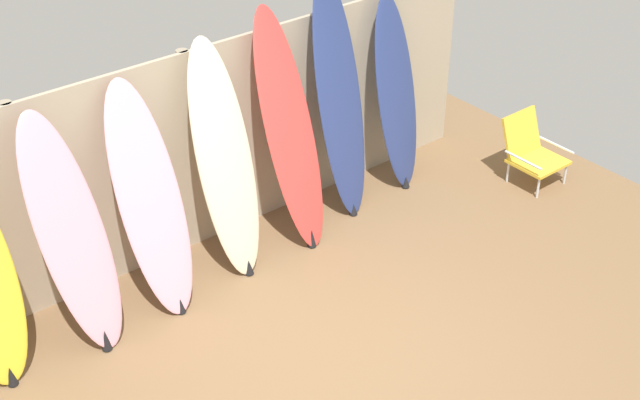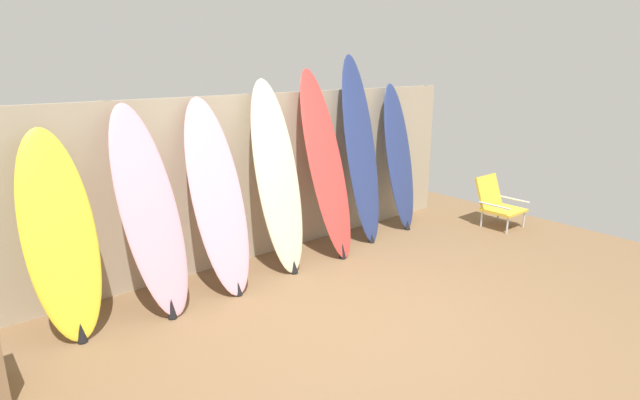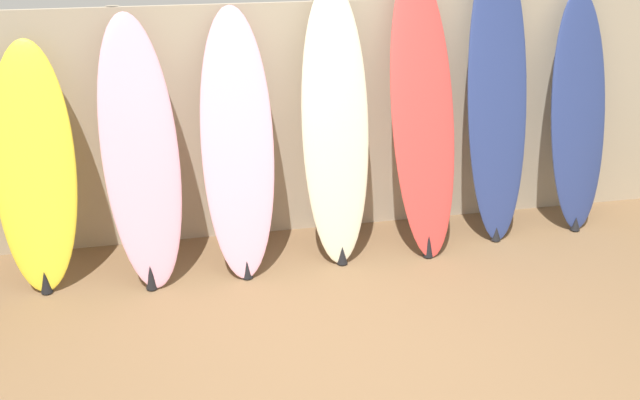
# 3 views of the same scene
# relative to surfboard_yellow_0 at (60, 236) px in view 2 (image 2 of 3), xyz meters

# --- Properties ---
(ground) EXTENTS (7.68, 7.68, 0.00)m
(ground) POSITION_rel_surfboard_yellow_0_xyz_m (2.03, -1.59, -0.82)
(ground) COLOR brown
(fence_back) EXTENTS (6.08, 0.11, 1.80)m
(fence_back) POSITION_rel_surfboard_yellow_0_xyz_m (2.03, 0.42, 0.08)
(fence_back) COLOR tan
(fence_back) RESTS_ON ground
(surfboard_yellow_0) EXTENTS (0.55, 0.64, 1.65)m
(surfboard_yellow_0) POSITION_rel_surfboard_yellow_0_xyz_m (0.00, 0.00, 0.00)
(surfboard_yellow_0) COLOR yellow
(surfboard_yellow_0) RESTS_ON ground
(surfboard_pink_1) EXTENTS (0.60, 0.77, 1.80)m
(surfboard_pink_1) POSITION_rel_surfboard_yellow_0_xyz_m (0.70, -0.06, 0.07)
(surfboard_pink_1) COLOR pink
(surfboard_pink_1) RESTS_ON ground
(surfboard_pink_2) EXTENTS (0.54, 0.76, 1.82)m
(surfboard_pink_2) POSITION_rel_surfboard_yellow_0_xyz_m (1.37, -0.03, 0.08)
(surfboard_pink_2) COLOR pink
(surfboard_pink_2) RESTS_ON ground
(surfboard_cream_3) EXTENTS (0.53, 0.67, 1.97)m
(surfboard_cream_3) POSITION_rel_surfboard_yellow_0_xyz_m (2.07, 0.00, 0.16)
(surfboard_cream_3) COLOR beige
(surfboard_cream_3) RESTS_ON ground
(surfboard_red_4) EXTENTS (0.53, 0.72, 2.06)m
(surfboard_red_4) POSITION_rel_surfboard_yellow_0_xyz_m (2.73, -0.00, 0.20)
(surfboard_red_4) COLOR #D13D38
(surfboard_red_4) RESTS_ON ground
(surfboard_navy_5) EXTENTS (0.53, 0.54, 2.21)m
(surfboard_navy_5) POSITION_rel_surfboard_yellow_0_xyz_m (3.34, 0.08, 0.28)
(surfboard_navy_5) COLOR navy
(surfboard_navy_5) RESTS_ON ground
(surfboard_navy_6) EXTENTS (0.55, 0.51, 1.87)m
(surfboard_navy_6) POSITION_rel_surfboard_yellow_0_xyz_m (4.05, 0.10, 0.11)
(surfboard_navy_6) COLOR navy
(surfboard_navy_6) RESTS_ON ground
(beach_chair) EXTENTS (0.50, 0.55, 0.65)m
(beach_chair) POSITION_rel_surfboard_yellow_0_xyz_m (5.11, -0.72, -0.49)
(beach_chair) COLOR silver
(beach_chair) RESTS_ON ground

